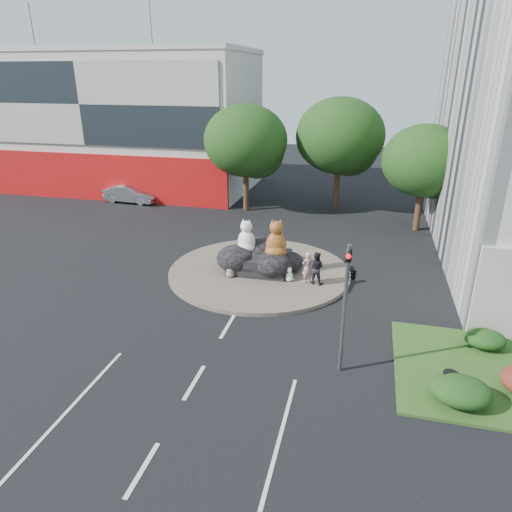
# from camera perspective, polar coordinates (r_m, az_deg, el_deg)

# --- Properties ---
(ground) EXTENTS (120.00, 120.00, 0.00)m
(ground) POSITION_cam_1_polar(r_m,az_deg,el_deg) (17.11, -7.72, -15.39)
(ground) COLOR black
(ground) RESTS_ON ground
(roundabout_island) EXTENTS (10.00, 10.00, 0.20)m
(roundabout_island) POSITION_cam_1_polar(r_m,az_deg,el_deg) (25.34, 0.44, -1.91)
(roundabout_island) COLOR brown
(roundabout_island) RESTS_ON ground
(rock_plinth) EXTENTS (3.20, 2.60, 0.90)m
(rock_plinth) POSITION_cam_1_polar(r_m,az_deg,el_deg) (25.12, 0.44, -0.76)
(rock_plinth) COLOR black
(rock_plinth) RESTS_ON roundabout_island
(shophouse_block) EXTENTS (25.20, 12.30, 17.40)m
(shophouse_block) POSITION_cam_1_polar(r_m,az_deg,el_deg) (46.93, -16.69, 15.92)
(shophouse_block) COLOR beige
(shophouse_block) RESTS_ON ground
(tree_left) EXTENTS (6.46, 6.46, 8.27)m
(tree_left) POSITION_cam_1_polar(r_m,az_deg,el_deg) (36.21, -1.17, 13.80)
(tree_left) COLOR #382314
(tree_left) RESTS_ON ground
(tree_mid) EXTENTS (6.84, 6.84, 8.76)m
(tree_mid) POSITION_cam_1_polar(r_m,az_deg,el_deg) (37.00, 10.53, 14.11)
(tree_mid) COLOR #382314
(tree_mid) RESTS_ON ground
(tree_right) EXTENTS (5.70, 5.70, 7.30)m
(tree_right) POSITION_cam_1_polar(r_m,az_deg,el_deg) (33.31, 20.42, 10.69)
(tree_right) COLOR #382314
(tree_right) RESTS_ON ground
(hedge_near_green) EXTENTS (2.00, 1.60, 0.90)m
(hedge_near_green) POSITION_cam_1_polar(r_m,az_deg,el_deg) (17.07, 24.22, -15.14)
(hedge_near_green) COLOR #123812
(hedge_near_green) RESTS_ON grass_verge
(hedge_back_green) EXTENTS (1.60, 1.28, 0.72)m
(hedge_back_green) POSITION_cam_1_polar(r_m,az_deg,el_deg) (20.58, 26.71, -9.24)
(hedge_back_green) COLOR #123812
(hedge_back_green) RESTS_ON grass_verge
(traffic_light) EXTENTS (0.44, 1.24, 5.00)m
(traffic_light) POSITION_cam_1_polar(r_m,az_deg,el_deg) (16.01, 11.59, -3.28)
(traffic_light) COLOR #595B60
(traffic_light) RESTS_ON ground
(cat_white) EXTENTS (1.33, 1.22, 1.92)m
(cat_white) POSITION_cam_1_polar(r_m,az_deg,el_deg) (24.93, -1.20, 2.52)
(cat_white) COLOR white
(cat_white) RESTS_ON rock_plinth
(cat_tabby) EXTENTS (1.50, 1.38, 2.13)m
(cat_tabby) POSITION_cam_1_polar(r_m,az_deg,el_deg) (24.27, 2.55, 2.22)
(cat_tabby) COLOR #BC7627
(cat_tabby) RESTS_ON rock_plinth
(kitten_calico) EXTENTS (0.71, 0.71, 0.90)m
(kitten_calico) POSITION_cam_1_polar(r_m,az_deg,el_deg) (24.31, -3.23, -1.60)
(kitten_calico) COLOR beige
(kitten_calico) RESTS_ON roundabout_island
(kitten_white) EXTENTS (0.60, 0.59, 0.76)m
(kitten_white) POSITION_cam_1_polar(r_m,az_deg,el_deg) (23.87, 4.19, -2.26)
(kitten_white) COLOR white
(kitten_white) RESTS_ON roundabout_island
(pedestrian_pink) EXTENTS (0.73, 0.69, 1.69)m
(pedestrian_pink) POSITION_cam_1_polar(r_m,az_deg,el_deg) (23.57, 6.44, -1.44)
(pedestrian_pink) COLOR #CD8493
(pedestrian_pink) RESTS_ON roundabout_island
(pedestrian_dark) EXTENTS (0.94, 0.79, 1.73)m
(pedestrian_dark) POSITION_cam_1_polar(r_m,az_deg,el_deg) (23.51, 7.51, -1.50)
(pedestrian_dark) COLOR black
(pedestrian_dark) RESTS_ON roundabout_island
(parked_car) EXTENTS (4.74, 1.91, 1.53)m
(parked_car) POSITION_cam_1_polar(r_m,az_deg,el_deg) (40.78, -15.38, 7.52)
(parked_car) COLOR #94979B
(parked_car) RESTS_ON ground
(litter_bin) EXTENTS (0.58, 0.58, 0.80)m
(litter_bin) POSITION_cam_1_polar(r_m,az_deg,el_deg) (17.39, 23.02, -14.38)
(litter_bin) COLOR black
(litter_bin) RESTS_ON grass_verge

